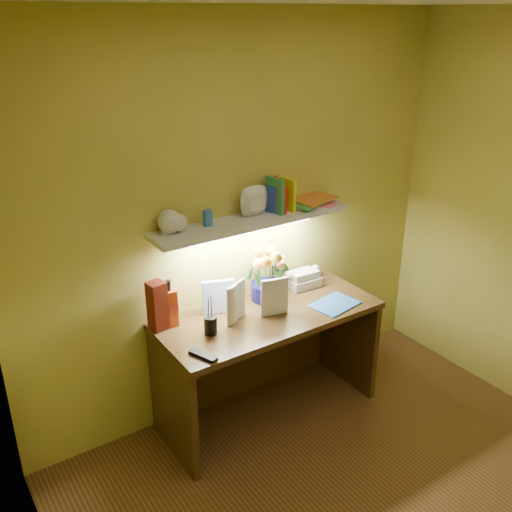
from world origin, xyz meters
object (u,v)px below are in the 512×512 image
Objects in this scene: desk_clock at (316,272)px; flower_bouquet at (268,272)px; desk at (268,364)px; whisky_bottle at (169,303)px; telephone at (303,277)px.

flower_bouquet is at bearing -178.96° from desk_clock.
whisky_bottle is (-0.57, 0.21, 0.52)m from desk.
desk is 4.83× the size of whisky_bottle.
desk_clock is 1.14m from whisky_bottle.
desk_clock is at bearing 22.75° from telephone.
telephone reaches higher than desk.
telephone is (0.40, 0.18, 0.44)m from desk.
desk is 19.86× the size of desk_clock.
whisky_bottle reaches higher than desk.
desk_clock is at bearing 9.51° from flower_bouquet.
desk is at bearing -121.67° from flower_bouquet.
telephone is at bearing 24.30° from desk.
flower_bouquet is (0.10, 0.16, 0.56)m from desk.
flower_bouquet is 0.50m from desk_clock.
desk is 3.71× the size of flower_bouquet.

